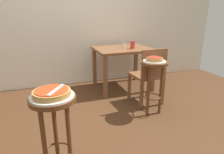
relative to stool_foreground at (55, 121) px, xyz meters
name	(u,v)px	position (x,y,z in m)	size (l,w,h in m)	color
ground_plane	(100,124)	(0.54, 0.65, -0.52)	(6.00, 6.00, 0.00)	#4C2D19
back_wall	(72,2)	(0.54, 2.30, 0.98)	(6.00, 0.10, 3.00)	silver
stool_foreground	(55,121)	(0.00, 0.00, 0.00)	(0.35, 0.35, 0.72)	#5B3319
serving_plate_foreground	(52,96)	(0.00, 0.00, 0.21)	(0.33, 0.33, 0.01)	silver
pizza_foreground	(52,93)	(0.00, 0.00, 0.24)	(0.28, 0.28, 0.05)	#B78442
stool_middle	(153,77)	(1.30, 0.72, 0.00)	(0.35, 0.35, 0.72)	#5B3319
serving_plate_middle	(155,61)	(1.30, 0.72, 0.21)	(0.29, 0.29, 0.01)	white
pizza_middle	(155,59)	(1.30, 0.72, 0.24)	(0.21, 0.21, 0.05)	#B78442
dining_table	(123,54)	(1.27, 1.73, 0.10)	(0.96, 0.77, 0.73)	brown
cup_near_edge	(133,45)	(1.41, 1.63, 0.28)	(0.08, 0.08, 0.13)	red
condiment_shaker	(124,46)	(1.29, 1.70, 0.26)	(0.04, 0.04, 0.09)	white
wooden_chair	(149,74)	(1.38, 0.98, -0.05)	(0.43, 0.43, 0.85)	brown
pizza_server_knife	(56,90)	(0.03, -0.02, 0.26)	(0.22, 0.02, 0.01)	silver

